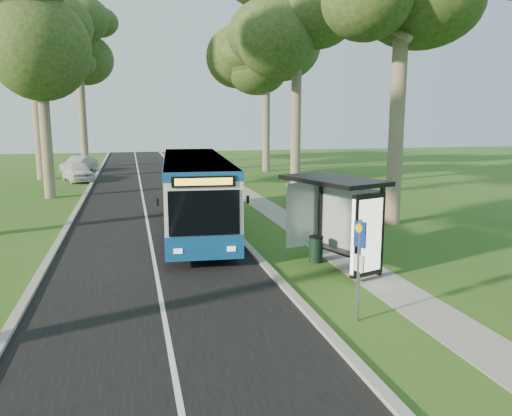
{
  "coord_description": "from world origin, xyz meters",
  "views": [
    {
      "loc": [
        -4.14,
        -14.4,
        4.81
      ],
      "look_at": [
        0.22,
        2.88,
        1.6
      ],
      "focal_mm": 35.0,
      "sensor_mm": 36.0,
      "label": 1
    }
  ],
  "objects_px": {
    "bus_stop_sign": "(359,259)",
    "bus_shelter": "(343,207)",
    "car_silver": "(79,164)",
    "litter_bin": "(316,249)",
    "bus": "(195,193)",
    "car_white": "(78,171)"
  },
  "relations": [
    {
      "from": "bus_stop_sign",
      "to": "bus_shelter",
      "type": "relative_size",
      "value": 0.65
    },
    {
      "from": "car_white",
      "to": "bus_stop_sign",
      "type": "bearing_deg",
      "value": -90.56
    },
    {
      "from": "bus_stop_sign",
      "to": "bus_shelter",
      "type": "height_order",
      "value": "bus_shelter"
    },
    {
      "from": "bus",
      "to": "litter_bin",
      "type": "bearing_deg",
      "value": -55.75
    },
    {
      "from": "bus_stop_sign",
      "to": "litter_bin",
      "type": "height_order",
      "value": "bus_stop_sign"
    },
    {
      "from": "bus",
      "to": "car_white",
      "type": "relative_size",
      "value": 2.73
    },
    {
      "from": "bus",
      "to": "car_white",
      "type": "bearing_deg",
      "value": 113.32
    },
    {
      "from": "bus_shelter",
      "to": "car_white",
      "type": "distance_m",
      "value": 28.54
    },
    {
      "from": "bus_stop_sign",
      "to": "bus_shelter",
      "type": "distance_m",
      "value": 3.97
    },
    {
      "from": "bus_stop_sign",
      "to": "bus",
      "type": "bearing_deg",
      "value": 81.01
    },
    {
      "from": "bus",
      "to": "bus_stop_sign",
      "type": "distance_m",
      "value": 11.09
    },
    {
      "from": "bus_stop_sign",
      "to": "car_silver",
      "type": "bearing_deg",
      "value": 82.53
    },
    {
      "from": "bus_shelter",
      "to": "car_silver",
      "type": "distance_m",
      "value": 35.41
    },
    {
      "from": "bus",
      "to": "car_silver",
      "type": "relative_size",
      "value": 2.81
    },
    {
      "from": "bus_stop_sign",
      "to": "car_white",
      "type": "xyz_separation_m",
      "value": [
        -9.14,
        30.29,
        -0.8
      ]
    },
    {
      "from": "bus",
      "to": "car_silver",
      "type": "bearing_deg",
      "value": 109.58
    },
    {
      "from": "bus",
      "to": "bus_shelter",
      "type": "height_order",
      "value": "bus"
    },
    {
      "from": "bus_stop_sign",
      "to": "litter_bin",
      "type": "relative_size",
      "value": 2.79
    },
    {
      "from": "bus",
      "to": "bus_shelter",
      "type": "bearing_deg",
      "value": -57.71
    },
    {
      "from": "litter_bin",
      "to": "car_silver",
      "type": "relative_size",
      "value": 0.21
    },
    {
      "from": "car_silver",
      "to": "litter_bin",
      "type": "bearing_deg",
      "value": -48.83
    },
    {
      "from": "bus",
      "to": "litter_bin",
      "type": "relative_size",
      "value": 13.62
    }
  ]
}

